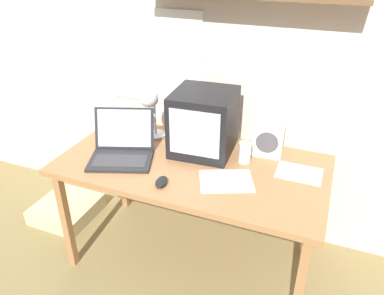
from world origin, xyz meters
name	(u,v)px	position (x,y,z in m)	size (l,w,h in m)	color
ground_plane	(192,257)	(0.00, 0.00, 0.00)	(12.00, 12.00, 0.00)	olive
back_wall	(223,43)	(0.00, 0.51, 1.31)	(5.60, 0.24, 2.60)	beige
corner_desk	(192,172)	(0.00, 0.00, 0.68)	(1.53, 0.79, 0.74)	#A57145
crt_monitor	(204,122)	(0.01, 0.17, 0.92)	(0.37, 0.38, 0.37)	black
laptop	(122,146)	(-0.41, -0.08, 0.80)	(0.45, 0.44, 0.25)	#232326
desk_lamp	(150,104)	(-0.35, 0.17, 0.98)	(0.14, 0.20, 0.35)	white
juice_glass	(245,153)	(0.27, 0.13, 0.79)	(0.07, 0.07, 0.12)	white
space_heater	(268,137)	(0.38, 0.26, 0.86)	(0.18, 0.12, 0.24)	white
computer_mouse	(161,182)	(-0.07, -0.26, 0.75)	(0.08, 0.11, 0.03)	black
loose_paper_near_laptop	(226,181)	(0.24, -0.11, 0.74)	(0.34, 0.31, 0.00)	white
loose_paper_near_monitor	(299,173)	(0.59, 0.11, 0.74)	(0.24, 0.18, 0.00)	white
floor_cushion	(67,209)	(-1.05, 0.05, 0.06)	(0.42, 0.42, 0.12)	#C6BC8F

